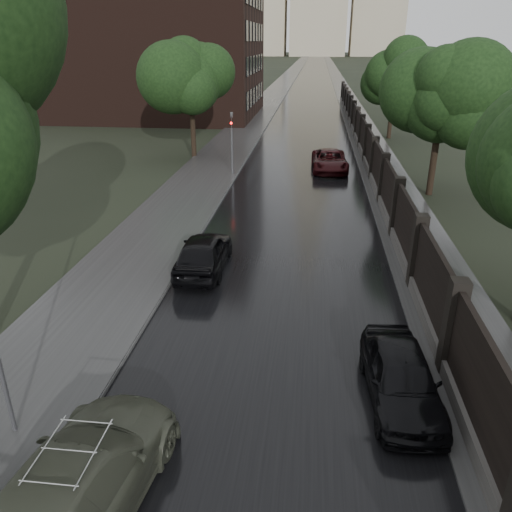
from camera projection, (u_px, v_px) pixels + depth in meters
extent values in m
cube|color=black|center=(315.00, 64.00, 182.33)|extent=(8.00, 420.00, 0.02)
cube|color=#2D2D2D|center=(299.00, 64.00, 182.94)|extent=(4.00, 420.00, 0.16)
cube|color=#2D2D2D|center=(331.00, 64.00, 181.74)|extent=(3.00, 420.00, 0.08)
cube|color=#383533|center=(363.00, 153.00, 37.72)|extent=(0.40, 75.00, 0.50)
cube|color=black|center=(365.00, 136.00, 37.23)|extent=(0.15, 75.00, 2.00)
cube|color=black|center=(343.00, 91.00, 71.93)|extent=(0.45, 0.45, 2.70)
cylinder|color=black|center=(192.00, 118.00, 36.17)|extent=(0.36, 0.36, 5.85)
sphere|color=black|center=(191.00, 84.00, 35.24)|extent=(4.25, 4.25, 4.25)
cylinder|color=black|center=(436.00, 146.00, 27.30)|extent=(0.36, 0.36, 5.53)
sphere|color=black|center=(442.00, 104.00, 26.42)|extent=(4.08, 4.08, 4.08)
cylinder|color=black|center=(392.00, 106.00, 43.71)|extent=(0.36, 0.36, 5.53)
sphere|color=black|center=(395.00, 80.00, 42.83)|extent=(4.08, 4.08, 4.08)
cylinder|color=#59595E|center=(232.00, 152.00, 31.79)|extent=(0.12, 0.12, 3.00)
imported|color=#59595E|center=(232.00, 120.00, 30.99)|extent=(0.16, 0.20, 1.00)
sphere|color=#FF0C0C|center=(231.00, 123.00, 30.92)|extent=(0.14, 0.14, 0.14)
cube|color=black|center=(146.00, 21.00, 54.47)|extent=(24.00, 18.00, 20.00)
cube|color=tan|center=(261.00, 13.00, 277.26)|extent=(28.00, 22.00, 44.00)
cube|color=tan|center=(378.00, 13.00, 270.48)|extent=(28.00, 22.00, 44.00)
imported|color=#434739|center=(76.00, 486.00, 8.84)|extent=(2.83, 5.69, 1.59)
imported|color=black|center=(204.00, 252.00, 18.77)|extent=(1.76, 4.29, 1.46)
imported|color=black|center=(401.00, 377.00, 11.91)|extent=(1.85, 4.07, 1.36)
imported|color=black|center=(330.00, 161.00, 33.31)|extent=(2.48, 5.01, 1.36)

